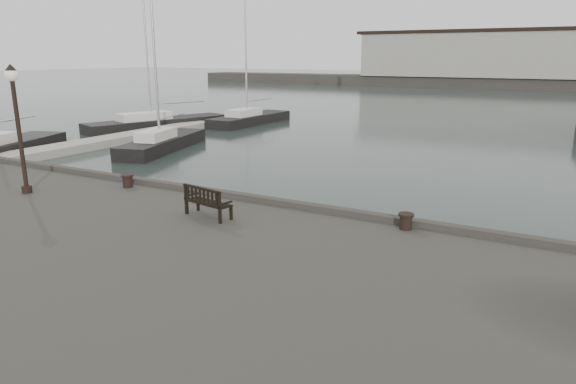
{
  "coord_description": "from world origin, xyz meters",
  "views": [
    {
      "loc": [
        7.35,
        -12.75,
        5.81
      ],
      "look_at": [
        0.61,
        -0.5,
        2.1
      ],
      "focal_mm": 32.0,
      "sensor_mm": 36.0,
      "label": 1
    }
  ],
  "objects_px": {
    "lamp_post": "(16,112)",
    "yacht_c": "(164,146)",
    "bollard_right": "(406,221)",
    "bench": "(208,208)",
    "yacht_b": "(158,125)",
    "yacht_a": "(0,152)",
    "bollard_left": "(128,181)",
    "yacht_d": "(250,121)"
  },
  "relations": [
    {
      "from": "yacht_a",
      "to": "yacht_c",
      "type": "distance_m",
      "value": 9.6
    },
    {
      "from": "bollard_left",
      "to": "bollard_right",
      "type": "distance_m",
      "value": 9.41
    },
    {
      "from": "yacht_d",
      "to": "yacht_c",
      "type": "bearing_deg",
      "value": -78.92
    },
    {
      "from": "bollard_right",
      "to": "yacht_b",
      "type": "distance_m",
      "value": 33.22
    },
    {
      "from": "bench",
      "to": "lamp_post",
      "type": "relative_size",
      "value": 0.38
    },
    {
      "from": "yacht_b",
      "to": "yacht_a",
      "type": "bearing_deg",
      "value": -70.2
    },
    {
      "from": "yacht_d",
      "to": "yacht_b",
      "type": "bearing_deg",
      "value": -127.41
    },
    {
      "from": "bollard_left",
      "to": "bench",
      "type": "bearing_deg",
      "value": -17.2
    },
    {
      "from": "yacht_a",
      "to": "yacht_c",
      "type": "xyz_separation_m",
      "value": [
        7.22,
        6.33,
        0.0
      ]
    },
    {
      "from": "yacht_a",
      "to": "lamp_post",
      "type": "bearing_deg",
      "value": -48.51
    },
    {
      "from": "yacht_c",
      "to": "bollard_right",
      "type": "bearing_deg",
      "value": -47.74
    },
    {
      "from": "bollard_right",
      "to": "yacht_c",
      "type": "distance_m",
      "value": 22.97
    },
    {
      "from": "lamp_post",
      "to": "yacht_a",
      "type": "distance_m",
      "value": 17.47
    },
    {
      "from": "bench",
      "to": "yacht_b",
      "type": "bearing_deg",
      "value": 145.97
    },
    {
      "from": "yacht_c",
      "to": "yacht_d",
      "type": "height_order",
      "value": "yacht_d"
    },
    {
      "from": "yacht_c",
      "to": "bench",
      "type": "bearing_deg",
      "value": -59.44
    },
    {
      "from": "yacht_a",
      "to": "bollard_left",
      "type": "bearing_deg",
      "value": -39.17
    },
    {
      "from": "lamp_post",
      "to": "yacht_c",
      "type": "xyz_separation_m",
      "value": [
        -7.61,
        14.71,
        -3.9
      ]
    },
    {
      "from": "bench",
      "to": "lamp_post",
      "type": "distance_m",
      "value": 7.1
    },
    {
      "from": "bollard_left",
      "to": "yacht_c",
      "type": "xyz_separation_m",
      "value": [
        -9.89,
        12.6,
        -1.53
      ]
    },
    {
      "from": "lamp_post",
      "to": "yacht_b",
      "type": "xyz_separation_m",
      "value": [
        -14.91,
        22.18,
        -3.9
      ]
    },
    {
      "from": "yacht_b",
      "to": "yacht_c",
      "type": "relative_size",
      "value": 1.32
    },
    {
      "from": "bollard_right",
      "to": "yacht_c",
      "type": "bearing_deg",
      "value": 147.35
    },
    {
      "from": "lamp_post",
      "to": "yacht_d",
      "type": "relative_size",
      "value": 0.34
    },
    {
      "from": "yacht_a",
      "to": "bollard_right",
      "type": "bearing_deg",
      "value": -31.87
    },
    {
      "from": "bollard_left",
      "to": "yacht_c",
      "type": "height_order",
      "value": "yacht_c"
    },
    {
      "from": "bollard_right",
      "to": "yacht_c",
      "type": "relative_size",
      "value": 0.03
    },
    {
      "from": "yacht_a",
      "to": "yacht_c",
      "type": "bearing_deg",
      "value": 22.19
    },
    {
      "from": "yacht_b",
      "to": "yacht_d",
      "type": "distance_m",
      "value": 8.01
    },
    {
      "from": "bollard_left",
      "to": "yacht_a",
      "type": "relative_size",
      "value": 0.03
    },
    {
      "from": "bollard_left",
      "to": "lamp_post",
      "type": "bearing_deg",
      "value": -137.39
    },
    {
      "from": "bench",
      "to": "yacht_d",
      "type": "relative_size",
      "value": 0.13
    },
    {
      "from": "bollard_left",
      "to": "yacht_c",
      "type": "bearing_deg",
      "value": 128.13
    },
    {
      "from": "bollard_right",
      "to": "lamp_post",
      "type": "height_order",
      "value": "lamp_post"
    },
    {
      "from": "bollard_right",
      "to": "yacht_d",
      "type": "height_order",
      "value": "yacht_d"
    },
    {
      "from": "yacht_b",
      "to": "lamp_post",
      "type": "bearing_deg",
      "value": -36.63
    },
    {
      "from": "yacht_a",
      "to": "yacht_b",
      "type": "xyz_separation_m",
      "value": [
        -0.08,
        13.81,
        0.01
      ]
    },
    {
      "from": "yacht_a",
      "to": "bench",
      "type": "bearing_deg",
      "value": -38.58
    },
    {
      "from": "bollard_left",
      "to": "yacht_b",
      "type": "height_order",
      "value": "yacht_b"
    },
    {
      "from": "yacht_c",
      "to": "yacht_d",
      "type": "distance_m",
      "value": 13.87
    },
    {
      "from": "yacht_b",
      "to": "yacht_c",
      "type": "distance_m",
      "value": 10.45
    },
    {
      "from": "bench",
      "to": "yacht_c",
      "type": "xyz_separation_m",
      "value": [
        -14.28,
        13.96,
        -1.58
      ]
    }
  ]
}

